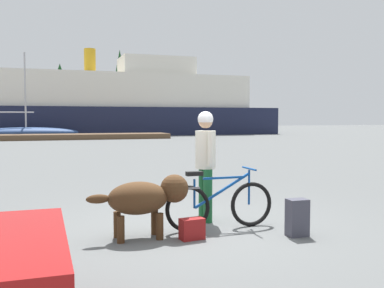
{
  "coord_description": "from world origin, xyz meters",
  "views": [
    {
      "loc": [
        -2.04,
        -6.1,
        1.62
      ],
      "look_at": [
        0.4,
        1.08,
        1.18
      ],
      "focal_mm": 41.14,
      "sensor_mm": 36.0,
      "label": 1
    }
  ],
  "objects": [
    {
      "name": "bicycle",
      "position": [
        0.38,
        -0.21,
        0.37
      ],
      "size": [
        1.67,
        0.44,
        0.89
      ],
      "color": "black",
      "rests_on": "ground_plane"
    },
    {
      "name": "person_cyclist",
      "position": [
        0.37,
        0.34,
        1.05
      ],
      "size": [
        0.32,
        0.53,
        1.73
      ],
      "color": "#19592D",
      "rests_on": "ground_plane"
    },
    {
      "name": "ground_plane",
      "position": [
        0.0,
        0.0,
        0.0
      ],
      "size": [
        160.0,
        160.0,
        0.0
      ],
      "primitive_type": "plane",
      "color": "#595B5B"
    },
    {
      "name": "dock_pier",
      "position": [
        -1.89,
        29.03,
        0.2
      ],
      "size": [
        18.94,
        2.93,
        0.4
      ],
      "primitive_type": "cube",
      "color": "brown",
      "rests_on": "ground_plane"
    },
    {
      "name": "backpack",
      "position": [
        1.25,
        -0.9,
        0.26
      ],
      "size": [
        0.28,
        0.21,
        0.51
      ],
      "primitive_type": "cube",
      "rotation": [
        0.0,
        0.0,
        -0.03
      ],
      "color": "#3F3F4C",
      "rests_on": "ground_plane"
    },
    {
      "name": "handbag_pannier",
      "position": [
        -0.17,
        -0.6,
        0.14
      ],
      "size": [
        0.34,
        0.22,
        0.28
      ],
      "primitive_type": "cube",
      "rotation": [
        0.0,
        0.0,
        0.13
      ],
      "color": "maroon",
      "rests_on": "ground_plane"
    },
    {
      "name": "pine_tree_far_right",
      "position": [
        7.93,
        53.55,
        6.48
      ],
      "size": [
        3.24,
        3.24,
        10.86
      ],
      "color": "#4C331E",
      "rests_on": "ground_plane"
    },
    {
      "name": "ferry_boat",
      "position": [
        6.05,
        37.31,
        2.87
      ],
      "size": [
        29.67,
        7.44,
        8.27
      ],
      "color": "#191E38",
      "rests_on": "ground_plane"
    },
    {
      "name": "sailboat_moored",
      "position": [
        -3.35,
        31.98,
        0.48
      ],
      "size": [
        8.26,
        2.31,
        6.92
      ],
      "color": "navy",
      "rests_on": "ground_plane"
    },
    {
      "name": "dog",
      "position": [
        -0.74,
        -0.32,
        0.55
      ],
      "size": [
        1.39,
        0.52,
        0.85
      ],
      "color": "#472D19",
      "rests_on": "ground_plane"
    },
    {
      "name": "pine_tree_center",
      "position": [
        0.19,
        54.19,
        5.39
      ],
      "size": [
        4.37,
        4.37,
        8.76
      ],
      "color": "#4C331E",
      "rests_on": "ground_plane"
    }
  ]
}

